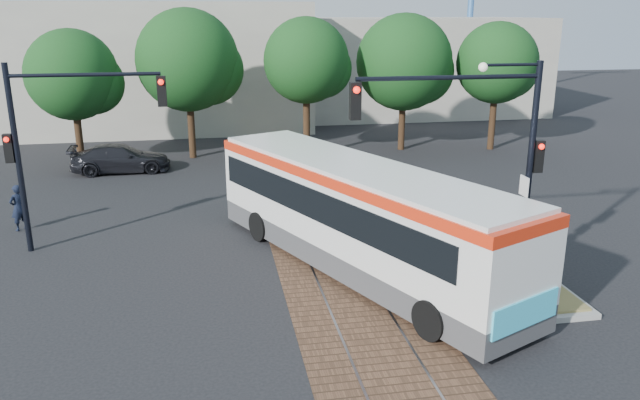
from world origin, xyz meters
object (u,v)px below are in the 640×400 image
(parked_car, at_px, (121,158))
(signal_pole_left, at_px, (53,132))
(city_bus, at_px, (357,212))
(officer, at_px, (18,208))
(traffic_island, at_px, (512,269))
(signal_pole_main, at_px, (490,139))

(parked_car, bearing_deg, signal_pole_left, 175.03)
(city_bus, height_order, officer, city_bus)
(traffic_island, distance_m, signal_pole_left, 14.50)
(signal_pole_left, bearing_deg, traffic_island, -20.36)
(traffic_island, bearing_deg, signal_pole_main, 174.64)
(signal_pole_main, bearing_deg, officer, 153.78)
(signal_pole_main, relative_size, officer, 3.61)
(city_bus, distance_m, parked_car, 15.98)
(traffic_island, relative_size, signal_pole_left, 0.87)
(signal_pole_main, relative_size, signal_pole_left, 1.00)
(city_bus, xyz_separation_m, traffic_island, (4.26, -1.60, -1.47))
(signal_pole_left, bearing_deg, city_bus, -20.25)
(officer, xyz_separation_m, parked_car, (2.49, 8.05, -0.16))
(city_bus, xyz_separation_m, parked_car, (-8.42, 13.54, -1.13))
(officer, bearing_deg, city_bus, 109.17)
(city_bus, distance_m, traffic_island, 4.78)
(traffic_island, height_order, officer, officer)
(traffic_island, height_order, signal_pole_left, signal_pole_left)
(officer, relative_size, parked_car, 0.36)
(city_bus, distance_m, officer, 12.25)
(city_bus, height_order, traffic_island, city_bus)
(traffic_island, height_order, signal_pole_main, signal_pole_main)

